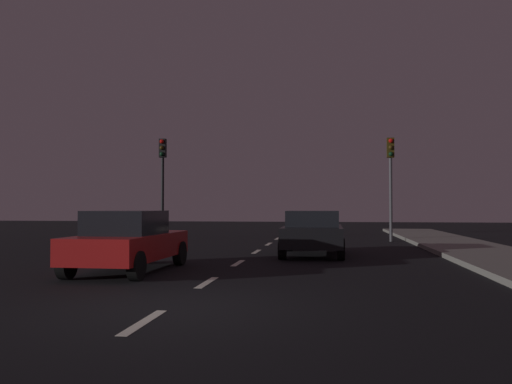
% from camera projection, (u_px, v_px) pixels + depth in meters
% --- Properties ---
extents(ground_plane, '(80.00, 80.00, 0.00)m').
position_uv_depth(ground_plane, '(242.00, 261.00, 15.33)').
color(ground_plane, black).
extents(lane_stripe_nearest, '(0.16, 1.60, 0.01)m').
position_uv_depth(lane_stripe_nearest, '(144.00, 322.00, 7.21)').
color(lane_stripe_nearest, silver).
rests_on(lane_stripe_nearest, ground_plane).
extents(lane_stripe_second, '(0.16, 1.60, 0.01)m').
position_uv_depth(lane_stripe_second, '(207.00, 282.00, 10.97)').
color(lane_stripe_second, silver).
rests_on(lane_stripe_second, ground_plane).
extents(lane_stripe_third, '(0.16, 1.60, 0.01)m').
position_uv_depth(lane_stripe_third, '(238.00, 263.00, 14.74)').
color(lane_stripe_third, silver).
rests_on(lane_stripe_third, ground_plane).
extents(lane_stripe_fourth, '(0.16, 1.60, 0.01)m').
position_uv_depth(lane_stripe_fourth, '(256.00, 252.00, 18.50)').
color(lane_stripe_fourth, silver).
rests_on(lane_stripe_fourth, ground_plane).
extents(lane_stripe_fifth, '(0.16, 1.60, 0.01)m').
position_uv_depth(lane_stripe_fifth, '(269.00, 244.00, 22.26)').
color(lane_stripe_fifth, silver).
rests_on(lane_stripe_fifth, ground_plane).
extents(lane_stripe_sixth, '(0.16, 1.60, 0.01)m').
position_uv_depth(lane_stripe_sixth, '(277.00, 239.00, 26.03)').
color(lane_stripe_sixth, silver).
rests_on(lane_stripe_sixth, ground_plane).
extents(traffic_signal_left, '(0.32, 0.38, 4.85)m').
position_uv_depth(traffic_signal_left, '(163.00, 169.00, 25.36)').
color(traffic_signal_left, black).
rests_on(traffic_signal_left, ground_plane).
extents(traffic_signal_right, '(0.32, 0.38, 4.70)m').
position_uv_depth(traffic_signal_right, '(391.00, 169.00, 23.90)').
color(traffic_signal_right, '#4C4C51').
rests_on(traffic_signal_right, ground_plane).
extents(car_stopped_ahead, '(1.97, 4.05, 1.45)m').
position_uv_depth(car_stopped_ahead, '(313.00, 232.00, 17.11)').
color(car_stopped_ahead, black).
rests_on(car_stopped_ahead, ground_plane).
extents(car_adjacent_lane, '(1.88, 4.24, 1.48)m').
position_uv_depth(car_adjacent_lane, '(129.00, 241.00, 12.82)').
color(car_adjacent_lane, '#B21919').
rests_on(car_adjacent_lane, ground_plane).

